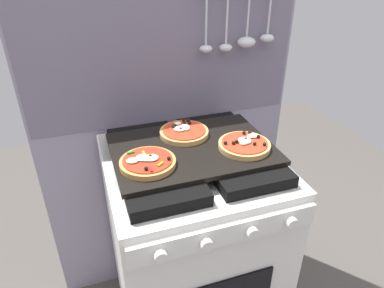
# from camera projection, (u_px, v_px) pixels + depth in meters

# --- Properties ---
(kitchen_backsplash) EXTENTS (1.10, 0.09, 1.55)m
(kitchen_backsplash) POSITION_uv_depth(u_px,v_px,m) (168.00, 135.00, 1.53)
(kitchen_backsplash) COLOR gray
(kitchen_backsplash) RESTS_ON ground_plane
(stove) EXTENTS (0.60, 0.64, 0.90)m
(stove) POSITION_uv_depth(u_px,v_px,m) (192.00, 245.00, 1.42)
(stove) COLOR white
(stove) RESTS_ON ground_plane
(baking_tray) EXTENTS (0.54, 0.38, 0.02)m
(baking_tray) POSITION_uv_depth(u_px,v_px,m) (192.00, 149.00, 1.20)
(baking_tray) COLOR black
(baking_tray) RESTS_ON stove
(pizza_left) EXTENTS (0.18, 0.18, 0.03)m
(pizza_left) POSITION_uv_depth(u_px,v_px,m) (147.00, 162.00, 1.09)
(pizza_left) COLOR #C18947
(pizza_left) RESTS_ON baking_tray
(pizza_right) EXTENTS (0.18, 0.18, 0.03)m
(pizza_right) POSITION_uv_depth(u_px,v_px,m) (245.00, 144.00, 1.18)
(pizza_right) COLOR tan
(pizza_right) RESTS_ON baking_tray
(pizza_center) EXTENTS (0.18, 0.18, 0.03)m
(pizza_center) POSITION_uv_depth(u_px,v_px,m) (184.00, 132.00, 1.26)
(pizza_center) COLOR tan
(pizza_center) RESTS_ON baking_tray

